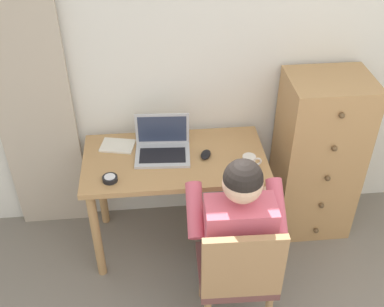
{
  "coord_description": "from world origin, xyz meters",
  "views": [
    {
      "loc": [
        -0.67,
        -0.53,
        2.55
      ],
      "look_at": [
        -0.45,
        1.73,
        0.84
      ],
      "focal_mm": 44.44,
      "sensor_mm": 36.0,
      "label": 1
    }
  ],
  "objects_px": {
    "computer_mouse": "(206,155)",
    "coffee_mug": "(249,163)",
    "person_seated": "(235,225)",
    "notebook_pad": "(118,146)",
    "dresser": "(317,157)",
    "chair": "(238,273)",
    "laptop": "(162,146)",
    "desk": "(175,172)",
    "desk_clock": "(110,179)"
  },
  "relations": [
    {
      "from": "desk",
      "to": "desk_clock",
      "type": "relative_size",
      "value": 12.73
    },
    {
      "from": "chair",
      "to": "laptop",
      "type": "xyz_separation_m",
      "value": [
        -0.36,
        0.78,
        0.31
      ]
    },
    {
      "from": "person_seated",
      "to": "computer_mouse",
      "type": "distance_m",
      "value": 0.55
    },
    {
      "from": "dresser",
      "to": "person_seated",
      "type": "height_order",
      "value": "person_seated"
    },
    {
      "from": "dresser",
      "to": "laptop",
      "type": "distance_m",
      "value": 1.06
    },
    {
      "from": "person_seated",
      "to": "coffee_mug",
      "type": "bearing_deg",
      "value": 69.34
    },
    {
      "from": "laptop",
      "to": "desk_clock",
      "type": "distance_m",
      "value": 0.4
    },
    {
      "from": "laptop",
      "to": "dresser",
      "type": "bearing_deg",
      "value": 2.38
    },
    {
      "from": "desk",
      "to": "laptop",
      "type": "bearing_deg",
      "value": 140.08
    },
    {
      "from": "desk",
      "to": "laptop",
      "type": "height_order",
      "value": "laptop"
    },
    {
      "from": "person_seated",
      "to": "chair",
      "type": "bearing_deg",
      "value": -91.44
    },
    {
      "from": "laptop",
      "to": "computer_mouse",
      "type": "xyz_separation_m",
      "value": [
        0.27,
        -0.07,
        -0.04
      ]
    },
    {
      "from": "dresser",
      "to": "desk_clock",
      "type": "xyz_separation_m",
      "value": [
        -1.36,
        -0.29,
        0.16
      ]
    },
    {
      "from": "coffee_mug",
      "to": "computer_mouse",
      "type": "bearing_deg",
      "value": 149.1
    },
    {
      "from": "computer_mouse",
      "to": "desk_clock",
      "type": "distance_m",
      "value": 0.61
    },
    {
      "from": "desk",
      "to": "desk_clock",
      "type": "distance_m",
      "value": 0.45
    },
    {
      "from": "desk",
      "to": "computer_mouse",
      "type": "xyz_separation_m",
      "value": [
        0.2,
        -0.01,
        0.13
      ]
    },
    {
      "from": "chair",
      "to": "person_seated",
      "type": "distance_m",
      "value": 0.26
    },
    {
      "from": "desk",
      "to": "notebook_pad",
      "type": "distance_m",
      "value": 0.41
    },
    {
      "from": "computer_mouse",
      "to": "coffee_mug",
      "type": "xyz_separation_m",
      "value": [
        0.24,
        -0.15,
        0.03
      ]
    },
    {
      "from": "computer_mouse",
      "to": "notebook_pad",
      "type": "xyz_separation_m",
      "value": [
        -0.55,
        0.16,
        -0.01
      ]
    },
    {
      "from": "person_seated",
      "to": "coffee_mug",
      "type": "relative_size",
      "value": 9.94
    },
    {
      "from": "laptop",
      "to": "desk",
      "type": "bearing_deg",
      "value": -39.92
    },
    {
      "from": "chair",
      "to": "computer_mouse",
      "type": "distance_m",
      "value": 0.77
    },
    {
      "from": "notebook_pad",
      "to": "coffee_mug",
      "type": "relative_size",
      "value": 1.75
    },
    {
      "from": "desk",
      "to": "person_seated",
      "type": "relative_size",
      "value": 0.96
    },
    {
      "from": "computer_mouse",
      "to": "laptop",
      "type": "bearing_deg",
      "value": -172.92
    },
    {
      "from": "person_seated",
      "to": "computer_mouse",
      "type": "xyz_separation_m",
      "value": [
        -0.1,
        0.54,
        0.09
      ]
    },
    {
      "from": "person_seated",
      "to": "notebook_pad",
      "type": "height_order",
      "value": "person_seated"
    },
    {
      "from": "desk_clock",
      "to": "coffee_mug",
      "type": "relative_size",
      "value": 0.75
    },
    {
      "from": "dresser",
      "to": "desk",
      "type": "bearing_deg",
      "value": -173.97
    },
    {
      "from": "dresser",
      "to": "laptop",
      "type": "relative_size",
      "value": 3.35
    },
    {
      "from": "chair",
      "to": "laptop",
      "type": "height_order",
      "value": "laptop"
    },
    {
      "from": "computer_mouse",
      "to": "coffee_mug",
      "type": "bearing_deg",
      "value": -9.65
    },
    {
      "from": "desk",
      "to": "coffee_mug",
      "type": "relative_size",
      "value": 9.55
    },
    {
      "from": "computer_mouse",
      "to": "dresser",
      "type": "bearing_deg",
      "value": 29.36
    },
    {
      "from": "desk",
      "to": "notebook_pad",
      "type": "bearing_deg",
      "value": 156.59
    },
    {
      "from": "person_seated",
      "to": "notebook_pad",
      "type": "relative_size",
      "value": 5.68
    },
    {
      "from": "coffee_mug",
      "to": "desk_clock",
      "type": "bearing_deg",
      "value": -177.93
    },
    {
      "from": "person_seated",
      "to": "laptop",
      "type": "bearing_deg",
      "value": 121.16
    },
    {
      "from": "desk",
      "to": "dresser",
      "type": "distance_m",
      "value": 0.98
    },
    {
      "from": "notebook_pad",
      "to": "person_seated",
      "type": "bearing_deg",
      "value": -34.51
    },
    {
      "from": "laptop",
      "to": "desk_clock",
      "type": "xyz_separation_m",
      "value": [
        -0.32,
        -0.24,
        -0.04
      ]
    },
    {
      "from": "chair",
      "to": "person_seated",
      "type": "xyz_separation_m",
      "value": [
        0.0,
        0.18,
        0.18
      ]
    },
    {
      "from": "desk",
      "to": "coffee_mug",
      "type": "xyz_separation_m",
      "value": [
        0.44,
        -0.15,
        0.16
      ]
    },
    {
      "from": "person_seated",
      "to": "laptop",
      "type": "height_order",
      "value": "person_seated"
    },
    {
      "from": "desk_clock",
      "to": "coffee_mug",
      "type": "distance_m",
      "value": 0.83
    },
    {
      "from": "coffee_mug",
      "to": "dresser",
      "type": "bearing_deg",
      "value": 25.8
    },
    {
      "from": "desk_clock",
      "to": "notebook_pad",
      "type": "distance_m",
      "value": 0.34
    },
    {
      "from": "dresser",
      "to": "computer_mouse",
      "type": "height_order",
      "value": "dresser"
    }
  ]
}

